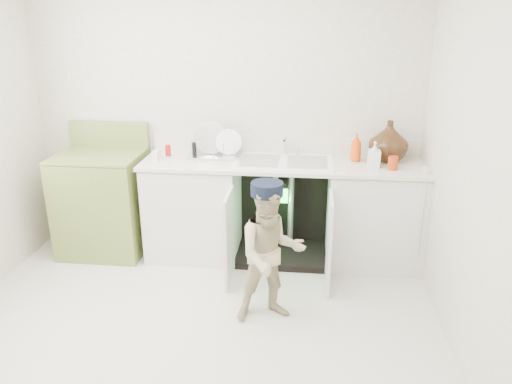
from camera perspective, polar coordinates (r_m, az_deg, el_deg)
ground at (r=3.68m, az=-7.16°, el=-15.41°), size 3.50×3.50×0.00m
room_shell at (r=3.13m, az=-8.14°, el=3.60°), size 6.00×5.50×1.26m
counter_run at (r=4.43m, az=3.47°, el=-1.74°), size 2.44×1.02×1.25m
avocado_stove at (r=4.78m, az=-17.01°, el=-1.01°), size 0.75×0.65×1.16m
repair_worker at (r=3.53m, az=1.70°, el=-6.94°), size 0.59×0.90×1.04m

